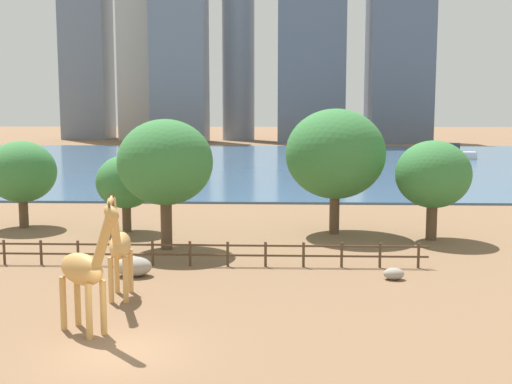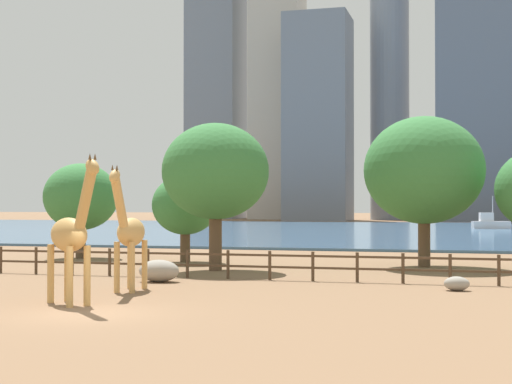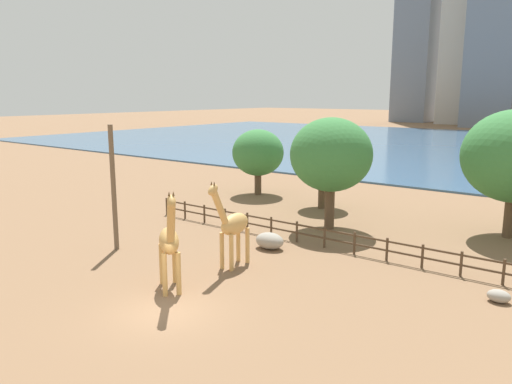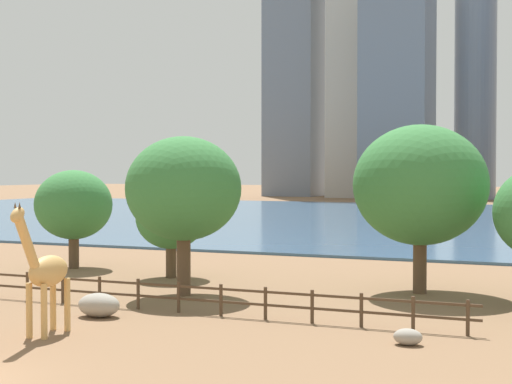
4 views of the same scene
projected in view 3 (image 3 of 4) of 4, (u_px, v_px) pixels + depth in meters
The scene contains 11 objects.
giraffe_tall at pixel (233, 225), 26.14m from camera, with size 1.06×3.38×4.86m.
giraffe_companion at pixel (169, 242), 22.88m from camera, with size 3.04×2.51×5.04m.
utility_pole at pixel (114, 188), 28.88m from camera, with size 0.28×0.28×7.35m, color brown.
boulder_near_fence at pixel (270, 241), 29.58m from camera, with size 1.80×1.29×0.97m, color gray.
boulder_by_pole at pixel (499, 296), 21.96m from camera, with size 0.99×0.75×0.56m, color gray.
enclosure_fence at pixel (312, 233), 30.24m from camera, with size 26.12×0.14×1.30m.
tree_left_large at pixel (331, 155), 33.19m from camera, with size 5.49×5.49×7.56m.
tree_center_broad at pixel (323, 167), 39.64m from camera, with size 3.90×3.90×5.12m.
tree_right_tall at pixel (258, 153), 45.07m from camera, with size 4.66×4.66×5.96m.
skyline_tower_glass at pixel (467, 2), 150.24m from camera, with size 11.52×10.41×72.78m, color #B7B2A8.
skyline_tower_short at pixel (495, 49), 136.84m from camera, with size 13.22×12.11×42.92m, color slate.
Camera 3 is at (14.97, -13.25, 8.99)m, focal length 35.00 mm.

